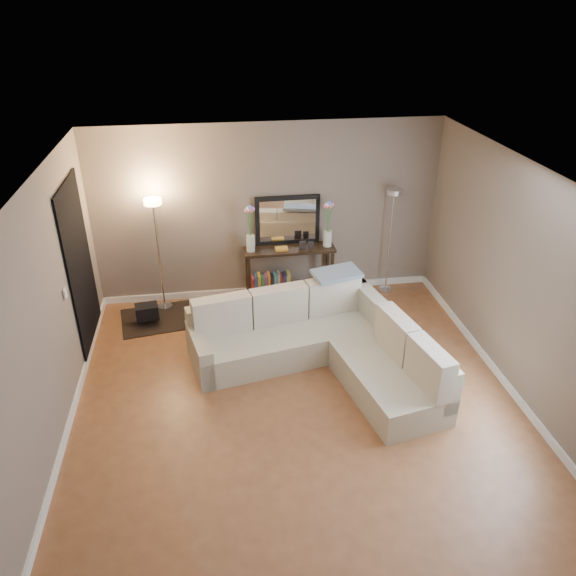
{
  "coord_description": "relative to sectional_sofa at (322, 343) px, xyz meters",
  "views": [
    {
      "loc": [
        -0.83,
        -4.87,
        4.17
      ],
      "look_at": [
        0.0,
        0.8,
        1.1
      ],
      "focal_mm": 35.0,
      "sensor_mm": 36.0,
      "label": 1
    }
  ],
  "objects": [
    {
      "name": "floor",
      "position": [
        -0.42,
        -0.77,
        -0.32
      ],
      "size": [
        5.0,
        5.5,
        0.01
      ],
      "primitive_type": "cube",
      "color": "#965C36",
      "rests_on": "ground"
    },
    {
      "name": "ceiling",
      "position": [
        -0.42,
        -0.77,
        2.29
      ],
      "size": [
        5.0,
        5.5,
        0.01
      ],
      "primitive_type": "cube",
      "color": "white",
      "rests_on": "ground"
    },
    {
      "name": "wall_back",
      "position": [
        -0.42,
        1.99,
        0.98
      ],
      "size": [
        5.0,
        0.02,
        2.6
      ],
      "primitive_type": "cube",
      "color": "#76695B",
      "rests_on": "ground"
    },
    {
      "name": "wall_front",
      "position": [
        -0.42,
        -3.53,
        0.98
      ],
      "size": [
        5.0,
        0.02,
        2.6
      ],
      "primitive_type": "cube",
      "color": "#76695B",
      "rests_on": "ground"
    },
    {
      "name": "wall_left",
      "position": [
        -2.93,
        -0.77,
        0.98
      ],
      "size": [
        0.02,
        5.5,
        2.6
      ],
      "primitive_type": "cube",
      "color": "#76695B",
      "rests_on": "ground"
    },
    {
      "name": "wall_right",
      "position": [
        2.09,
        -0.77,
        0.98
      ],
      "size": [
        0.02,
        5.5,
        2.6
      ],
      "primitive_type": "cube",
      "color": "#76695B",
      "rests_on": "ground"
    },
    {
      "name": "baseboard_back",
      "position": [
        -0.42,
        1.97,
        -0.27
      ],
      "size": [
        5.0,
        0.03,
        0.1
      ],
      "primitive_type": "cube",
      "color": "white",
      "rests_on": "ground"
    },
    {
      "name": "baseboard_left",
      "position": [
        -2.91,
        -0.77,
        -0.27
      ],
      "size": [
        0.03,
        5.5,
        0.1
      ],
      "primitive_type": "cube",
      "color": "white",
      "rests_on": "ground"
    },
    {
      "name": "baseboard_right",
      "position": [
        2.06,
        -0.77,
        -0.27
      ],
      "size": [
        0.03,
        5.5,
        0.1
      ],
      "primitive_type": "cube",
      "color": "white",
      "rests_on": "ground"
    },
    {
      "name": "doorway",
      "position": [
        -2.9,
        0.93,
        0.78
      ],
      "size": [
        0.02,
        1.2,
        2.2
      ],
      "primitive_type": "cube",
      "color": "black",
      "rests_on": "ground"
    },
    {
      "name": "switch_plate",
      "position": [
        -2.9,
        0.08,
        0.88
      ],
      "size": [
        0.02,
        0.08,
        0.12
      ],
      "primitive_type": "cube",
      "color": "white",
      "rests_on": "ground"
    },
    {
      "name": "sectional_sofa",
      "position": [
        0.0,
        0.0,
        0.0
      ],
      "size": [
        2.86,
        2.46,
        0.86
      ],
      "color": "#BFB79A",
      "rests_on": "floor"
    },
    {
      "name": "throw_blanket",
      "position": [
        0.31,
        0.67,
        0.6
      ],
      "size": [
        0.69,
        0.5,
        0.08
      ],
      "primitive_type": "cube",
      "rotation": [
        0.1,
        0.0,
        0.26
      ],
      "color": "gray",
      "rests_on": "sectional_sofa"
    },
    {
      "name": "console_table",
      "position": [
        -0.23,
        1.76,
        0.14
      ],
      "size": [
        1.34,
        0.37,
        0.82
      ],
      "color": "black",
      "rests_on": "floor"
    },
    {
      "name": "leaning_mirror",
      "position": [
        -0.15,
        1.93,
        0.87
      ],
      "size": [
        0.94,
        0.06,
        0.74
      ],
      "color": "black",
      "rests_on": "console_table"
    },
    {
      "name": "table_decor",
      "position": [
        -0.15,
        1.72,
        0.53
      ],
      "size": [
        0.57,
        0.13,
        0.13
      ],
      "color": "gold",
      "rests_on": "console_table"
    },
    {
      "name": "flower_vase_left",
      "position": [
        -0.71,
        1.75,
        0.79
      ],
      "size": [
        0.15,
        0.12,
        0.7
      ],
      "color": "silver",
      "rests_on": "console_table"
    },
    {
      "name": "flower_vase_right",
      "position": [
        0.42,
        1.76,
        0.79
      ],
      "size": [
        0.15,
        0.12,
        0.7
      ],
      "color": "silver",
      "rests_on": "console_table"
    },
    {
      "name": "floor_lamp_lit",
      "position": [
        -2.01,
        1.73,
        0.86
      ],
      "size": [
        0.27,
        0.27,
        1.67
      ],
      "color": "silver",
      "rests_on": "floor"
    },
    {
      "name": "floor_lamp_unlit",
      "position": [
        1.37,
        1.77,
        0.84
      ],
      "size": [
        0.26,
        0.26,
        1.64
      ],
      "color": "silver",
      "rests_on": "floor"
    },
    {
      "name": "charcoal_rug",
      "position": [
        -2.05,
        1.41,
        -0.31
      ],
      "size": [
        1.21,
        0.98,
        0.01
      ],
      "primitive_type": "cube",
      "rotation": [
        0.0,
        0.0,
        0.16
      ],
      "color": "black",
      "rests_on": "floor"
    },
    {
      "name": "black_bag",
      "position": [
        -2.22,
        1.3,
        -0.12
      ],
      "size": [
        0.34,
        0.26,
        0.2
      ],
      "primitive_type": "cube",
      "rotation": [
        0.0,
        0.0,
        0.16
      ],
      "color": "black",
      "rests_on": "charcoal_rug"
    }
  ]
}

